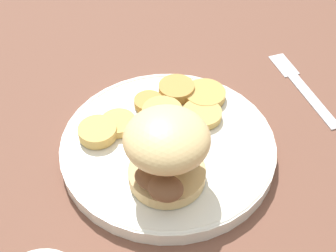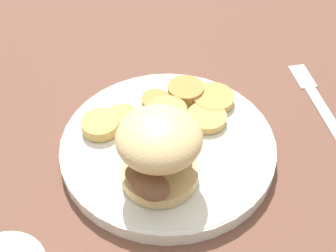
# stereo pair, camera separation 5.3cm
# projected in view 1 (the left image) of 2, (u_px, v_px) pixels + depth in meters

# --- Properties ---
(ground_plane) EXTENTS (4.00, 4.00, 0.00)m
(ground_plane) POSITION_uv_depth(u_px,v_px,m) (168.00, 152.00, 0.56)
(ground_plane) COLOR brown
(dinner_plate) EXTENTS (0.25, 0.25, 0.02)m
(dinner_plate) POSITION_uv_depth(u_px,v_px,m) (168.00, 146.00, 0.55)
(dinner_plate) COLOR white
(dinner_plate) RESTS_ON ground_plane
(sandwich) EXTENTS (0.09, 0.10, 0.09)m
(sandwich) POSITION_uv_depth(u_px,v_px,m) (168.00, 150.00, 0.48)
(sandwich) COLOR tan
(sandwich) RESTS_ON dinner_plate
(potato_round_0) EXTENTS (0.05, 0.05, 0.01)m
(potato_round_0) POSITION_uv_depth(u_px,v_px,m) (202.00, 114.00, 0.57)
(potato_round_0) COLOR tan
(potato_round_0) RESTS_ON dinner_plate
(potato_round_1) EXTENTS (0.05, 0.05, 0.01)m
(potato_round_1) POSITION_uv_depth(u_px,v_px,m) (98.00, 132.00, 0.55)
(potato_round_1) COLOR tan
(potato_round_1) RESTS_ON dinner_plate
(potato_round_2) EXTENTS (0.04, 0.04, 0.01)m
(potato_round_2) POSITION_uv_depth(u_px,v_px,m) (149.00, 102.00, 0.59)
(potato_round_2) COLOR #BC8942
(potato_round_2) RESTS_ON dinner_plate
(potato_round_3) EXTENTS (0.05, 0.05, 0.01)m
(potato_round_3) POSITION_uv_depth(u_px,v_px,m) (205.00, 94.00, 0.60)
(potato_round_3) COLOR tan
(potato_round_3) RESTS_ON dinner_plate
(potato_round_4) EXTENTS (0.05, 0.05, 0.01)m
(potato_round_4) POSITION_uv_depth(u_px,v_px,m) (176.00, 89.00, 0.60)
(potato_round_4) COLOR #BC8942
(potato_round_4) RESTS_ON dinner_plate
(potato_round_5) EXTENTS (0.05, 0.05, 0.01)m
(potato_round_5) POSITION_uv_depth(u_px,v_px,m) (162.00, 113.00, 0.57)
(potato_round_5) COLOR tan
(potato_round_5) RESTS_ON dinner_plate
(potato_round_6) EXTENTS (0.04, 0.04, 0.01)m
(potato_round_6) POSITION_uv_depth(u_px,v_px,m) (118.00, 123.00, 0.56)
(potato_round_6) COLOR tan
(potato_round_6) RESTS_ON dinner_plate
(fork) EXTENTS (0.11, 0.15, 0.00)m
(fork) POSITION_uv_depth(u_px,v_px,m) (302.00, 87.00, 0.64)
(fork) COLOR silver
(fork) RESTS_ON ground_plane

